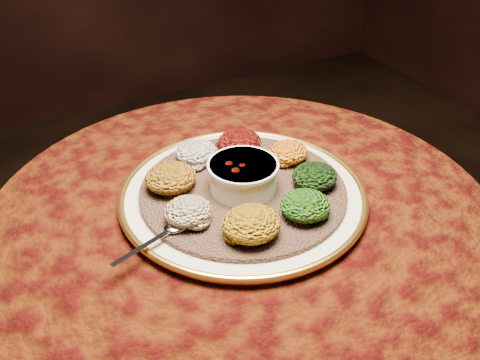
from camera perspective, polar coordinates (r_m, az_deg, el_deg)
name	(u,v)px	position (r m, az deg, el deg)	size (l,w,h in m)	color
table	(242,276)	(1.12, 0.22, -10.21)	(0.96, 0.96, 0.73)	black
platter	(243,195)	(1.02, 0.31, -1.61)	(0.51, 0.51, 0.02)	silver
injera	(243,190)	(1.01, 0.31, -1.12)	(0.39, 0.39, 0.01)	brown
stew_bowl	(243,174)	(0.99, 0.32, 0.62)	(0.13, 0.13, 0.06)	white
spoon	(171,229)	(0.91, -7.34, -5.25)	(0.15, 0.06, 0.01)	silver
portion_ayib	(196,152)	(1.08, -4.69, 3.00)	(0.09, 0.08, 0.04)	beige
portion_kitfo	(239,142)	(1.11, -0.06, 4.09)	(0.09, 0.09, 0.04)	black
portion_tikil	(288,152)	(1.08, 5.17, 2.99)	(0.08, 0.08, 0.04)	#C47410
portion_gomen	(315,176)	(1.01, 7.95, 0.41)	(0.09, 0.08, 0.04)	black
portion_mixveg	(305,205)	(0.94, 6.95, -2.71)	(0.09, 0.08, 0.04)	#9E430A
portion_kik	(251,224)	(0.89, 1.21, -4.67)	(0.10, 0.09, 0.05)	#A1730E
portion_timatim	(188,211)	(0.92, -5.56, -3.33)	(0.08, 0.08, 0.04)	maroon
portion_shiro	(171,178)	(1.00, -7.42, 0.26)	(0.10, 0.09, 0.05)	#A25E13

